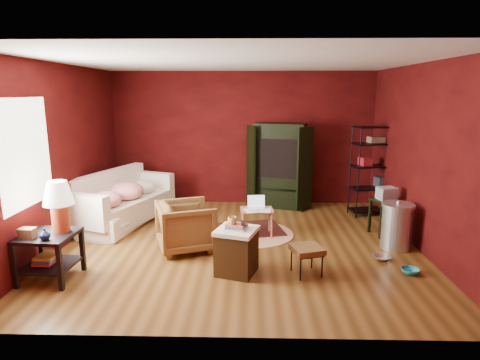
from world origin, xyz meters
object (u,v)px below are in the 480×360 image
object	(u,v)px
hamper	(237,250)
tv_armoire	(279,164)
side_table	(54,221)
sofa	(123,205)
armchair	(186,224)
laptop_desk	(257,212)
wire_shelving	(375,167)

from	to	relation	value
hamper	tv_armoire	world-z (taller)	tv_armoire
side_table	tv_armoire	size ratio (longest dim) A/B	0.73
sofa	armchair	distance (m)	1.75
laptop_desk	tv_armoire	size ratio (longest dim) A/B	0.38
sofa	armchair	bearing A→B (deg)	-118.63
side_table	wire_shelving	distance (m)	5.71
hamper	armchair	bearing A→B (deg)	134.81
hamper	tv_armoire	size ratio (longest dim) A/B	0.40
hamper	wire_shelving	distance (m)	3.81
armchair	tv_armoire	size ratio (longest dim) A/B	0.47
armchair	laptop_desk	bearing A→B (deg)	-79.89
laptop_desk	wire_shelving	world-z (taller)	wire_shelving
sofa	tv_armoire	size ratio (longest dim) A/B	1.09
hamper	laptop_desk	bearing A→B (deg)	78.77
armchair	laptop_desk	xyz separation A→B (m)	(1.09, 0.64, 0.00)
sofa	armchair	xyz separation A→B (m)	(1.33, -1.14, 0.04)
tv_armoire	sofa	bearing A→B (deg)	-140.80
wire_shelving	laptop_desk	bearing A→B (deg)	-163.52
sofa	tv_armoire	world-z (taller)	tv_armoire
sofa	laptop_desk	bearing A→B (deg)	-89.63
tv_armoire	laptop_desk	bearing A→B (deg)	-90.20
side_table	hamper	xyz separation A→B (m)	(2.32, 0.18, -0.44)
laptop_desk	wire_shelving	size ratio (longest dim) A/B	0.38
hamper	wire_shelving	world-z (taller)	wire_shelving
tv_armoire	armchair	bearing A→B (deg)	-107.78
laptop_desk	tv_armoire	distance (m)	1.93
laptop_desk	wire_shelving	xyz separation A→B (m)	(2.30, 1.28, 0.54)
armchair	side_table	size ratio (longest dim) A/B	0.64
side_table	wire_shelving	world-z (taller)	wire_shelving
tv_armoire	wire_shelving	world-z (taller)	tv_armoire
armchair	side_table	xyz separation A→B (m)	(-1.52, -0.99, 0.36)
sofa	side_table	size ratio (longest dim) A/B	1.50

